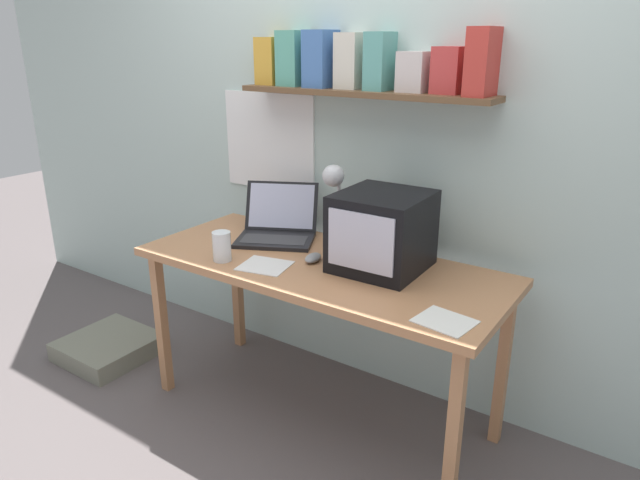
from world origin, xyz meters
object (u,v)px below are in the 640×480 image
object	(u,v)px
crt_monitor	(382,231)
computer_mouse	(313,258)
floor_cushion	(109,347)
juice_glass	(222,248)
loose_paper_near_monitor	(445,321)
laptop	(278,225)
loose_paper_near_laptop	(265,266)
corner_desk	(320,277)
desk_lamp	(335,190)

from	to	relation	value
crt_monitor	computer_mouse	xyz separation A→B (m)	(-0.27, -0.10, -0.14)
crt_monitor	floor_cushion	size ratio (longest dim) A/B	0.83
juice_glass	loose_paper_near_monitor	size ratio (longest dim) A/B	0.63
laptop	loose_paper_near_laptop	distance (m)	0.38
corner_desk	laptop	world-z (taller)	laptop
laptop	computer_mouse	size ratio (longest dim) A/B	4.07
juice_glass	desk_lamp	bearing A→B (deg)	51.37
loose_paper_near_monitor	loose_paper_near_laptop	world-z (taller)	same
crt_monitor	desk_lamp	xyz separation A→B (m)	(-0.29, 0.08, 0.11)
computer_mouse	loose_paper_near_monitor	world-z (taller)	computer_mouse
corner_desk	loose_paper_near_monitor	bearing A→B (deg)	-18.01
corner_desk	crt_monitor	world-z (taller)	crt_monitor
laptop	juice_glass	world-z (taller)	laptop
corner_desk	crt_monitor	size ratio (longest dim) A/B	4.29
desk_lamp	juice_glass	distance (m)	0.55
corner_desk	computer_mouse	world-z (taller)	computer_mouse
corner_desk	floor_cushion	world-z (taller)	corner_desk
crt_monitor	computer_mouse	bearing A→B (deg)	-160.85
loose_paper_near_laptop	juice_glass	bearing A→B (deg)	-165.18
corner_desk	loose_paper_near_laptop	world-z (taller)	loose_paper_near_laptop
laptop	juice_glass	distance (m)	0.38
desk_lamp	floor_cushion	world-z (taller)	desk_lamp
desk_lamp	loose_paper_near_monitor	distance (m)	0.84
corner_desk	loose_paper_near_monitor	world-z (taller)	loose_paper_near_monitor
crt_monitor	laptop	bearing A→B (deg)	172.56
loose_paper_near_monitor	crt_monitor	bearing A→B (deg)	143.39
laptop	floor_cushion	xyz separation A→B (m)	(-0.90, -0.39, -0.77)
loose_paper_near_monitor	loose_paper_near_laptop	xyz separation A→B (m)	(-0.82, 0.04, 0.00)
desk_lamp	corner_desk	bearing A→B (deg)	-84.21
corner_desk	laptop	distance (m)	0.40
corner_desk	floor_cushion	distance (m)	1.42
floor_cushion	corner_desk	bearing A→B (deg)	10.78
laptop	loose_paper_near_laptop	bearing A→B (deg)	-86.55
corner_desk	crt_monitor	distance (m)	0.35
corner_desk	desk_lamp	bearing A→B (deg)	103.59
juice_glass	loose_paper_near_laptop	xyz separation A→B (m)	(0.19, 0.05, -0.06)
desk_lamp	computer_mouse	bearing A→B (deg)	-93.90
desk_lamp	loose_paper_near_laptop	xyz separation A→B (m)	(-0.12, -0.34, -0.27)
desk_lamp	loose_paper_near_laptop	bearing A→B (deg)	-117.47
juice_glass	computer_mouse	bearing A→B (deg)	32.59
loose_paper_near_monitor	laptop	bearing A→B (deg)	159.80
corner_desk	laptop	xyz separation A→B (m)	(-0.35, 0.16, 0.13)
crt_monitor	computer_mouse	distance (m)	0.32
crt_monitor	juice_glass	size ratio (longest dim) A/B	2.92
loose_paper_near_laptop	desk_lamp	bearing A→B (deg)	70.34
loose_paper_near_monitor	loose_paper_near_laptop	distance (m)	0.82
corner_desk	juice_glass	xyz separation A→B (m)	(-0.36, -0.22, 0.13)
desk_lamp	juice_glass	world-z (taller)	desk_lamp
laptop	loose_paper_near_laptop	size ratio (longest dim) A/B	2.00
crt_monitor	loose_paper_near_laptop	world-z (taller)	crt_monitor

